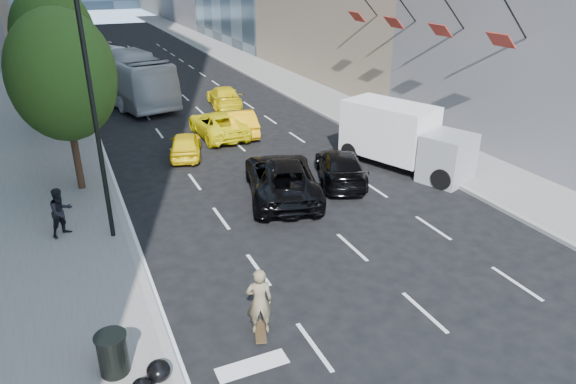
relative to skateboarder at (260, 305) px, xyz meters
name	(u,v)px	position (x,y,z in m)	size (l,w,h in m)	color
ground	(327,253)	(3.60, 3.00, -0.95)	(160.00, 160.00, 0.00)	black
sidewalk_left	(37,92)	(-5.40, 33.00, -0.88)	(6.00, 120.00, 0.15)	slate
sidewalk_right	(268,73)	(13.60, 33.00, -0.88)	(4.00, 120.00, 0.15)	slate
lamp_near	(94,76)	(-2.73, 7.00, 4.86)	(2.13, 0.22, 10.00)	black
lamp_far	(67,22)	(-2.73, 25.00, 4.86)	(2.13, 0.22, 10.00)	black
tree_near	(62,76)	(-3.60, 12.00, 4.02)	(4.20, 4.20, 7.46)	black
tree_mid	(54,37)	(-3.60, 22.00, 4.36)	(4.50, 4.50, 7.99)	black
tree_far	(51,26)	(-3.60, 35.00, 3.67)	(3.90, 3.90, 6.92)	black
traffic_signal	(59,22)	(-2.80, 43.00, 3.28)	(2.48, 0.53, 5.20)	black
facade_flags	(418,22)	(14.24, 13.00, 5.23)	(1.85, 13.30, 2.05)	black
skateboarder	(260,305)	(0.00, 0.00, 0.00)	(0.69, 0.46, 1.90)	#726347
black_sedan_lincoln	(282,178)	(4.10, 8.00, -0.12)	(2.76, 5.99, 1.66)	black
black_sedan_mercedes	(341,166)	(7.18, 8.42, -0.25)	(1.98, 4.86, 1.41)	black
taxi_a	(186,144)	(1.60, 14.50, -0.32)	(1.50, 3.72, 1.27)	yellow
taxi_b	(239,122)	(5.34, 17.00, -0.23)	(1.53, 4.38, 1.44)	#FFAC0D
taxi_c	(218,124)	(4.10, 17.05, -0.23)	(2.38, 5.16, 1.43)	#FFEA0D
taxi_d	(224,96)	(6.49, 23.50, -0.27)	(1.90, 4.68, 1.36)	yellow
city_bus	(121,75)	(0.40, 28.15, 0.85)	(3.02, 12.92, 3.60)	silver
box_truck	(403,137)	(10.69, 8.69, 0.57)	(4.36, 6.65, 3.00)	white
pedestrian_a	(61,212)	(-4.46, 7.78, 0.09)	(0.87, 0.68, 1.79)	black
trash_can	(113,355)	(-3.69, 0.00, -0.29)	(0.68, 0.68, 1.02)	black
garbage_bags	(152,378)	(-2.96, -0.80, -0.58)	(0.96, 0.92, 0.47)	black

